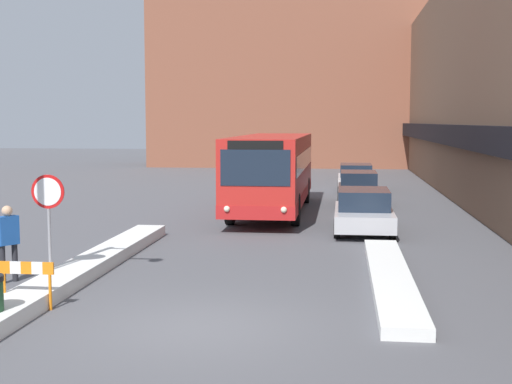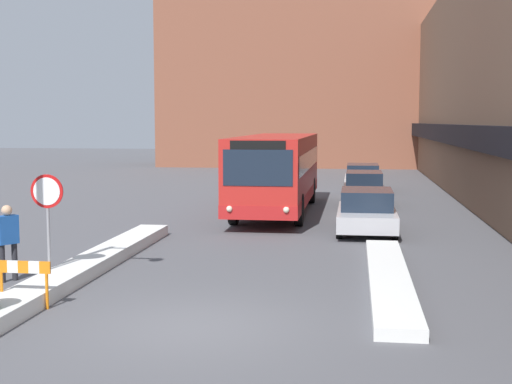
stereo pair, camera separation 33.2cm
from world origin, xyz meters
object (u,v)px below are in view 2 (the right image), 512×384
Objects in this scene: parked_car_back at (363,177)px; construction_barricade at (24,275)px; pedestrian at (8,236)px; city_bus at (277,170)px; parked_car_middle at (364,188)px; stop_sign at (47,204)px; parked_car_front at (367,211)px.

construction_barricade is (-6.77, -24.71, -0.05)m from parked_car_back.
parked_car_back is 23.99m from pedestrian.
parked_car_back is 4.20× the size of construction_barricade.
parked_car_middle is (3.48, 3.13, -0.96)m from city_bus.
pedestrian is at bearing 123.40° from construction_barricade.
stop_sign reaches higher than parked_car_middle.
parked_car_back is at bearing 90.00° from parked_car_middle.
construction_barricade is at bearing -110.16° from parked_car_middle.
parked_car_back is 2.63× the size of pedestrian.
parked_car_front is 7.78m from parked_car_middle.
parked_car_middle reaches higher than parked_car_front.
pedestrian is (-8.20, -16.27, 0.32)m from parked_car_middle.
city_bus is 13.98m from pedestrian.
pedestrian is at bearing -110.00° from parked_car_back.
parked_car_middle is at bearing 69.84° from construction_barricade.
parked_car_middle is 1.86× the size of stop_sign.
parked_car_middle is at bearing 66.18° from stop_sign.
stop_sign is at bearing -113.82° from parked_car_middle.
stop_sign is at bearing 101.60° from construction_barricade.
construction_barricade is at bearing -105.32° from parked_car_back.
parked_car_back is 23.74m from stop_sign.
city_bus is 6.60× the size of pedestrian.
parked_car_front is 14.05m from parked_car_back.
parked_car_middle is (0.00, 7.78, 0.03)m from parked_car_front.
parked_car_back is at bearing 69.70° from city_bus.
city_bus reaches higher than construction_barricade.
city_bus is 10.54× the size of construction_barricade.
city_bus is at bearing -138.04° from parked_car_middle.
stop_sign reaches higher than parked_car_front.
stop_sign reaches higher than parked_car_back.
pedestrian is at bearing -134.03° from parked_car_front.
construction_barricade is (-6.77, -18.44, -0.07)m from parked_car_middle.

